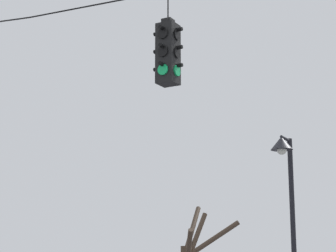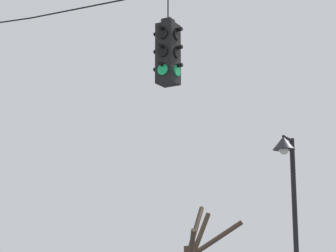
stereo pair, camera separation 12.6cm
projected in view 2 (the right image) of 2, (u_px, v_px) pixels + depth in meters
traffic_light_near_right_pole at (168, 53)px, 11.72m from camera, size 0.58×0.58×1.81m
street_lamp at (289, 184)px, 15.19m from camera, size 0.52×0.89×4.89m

